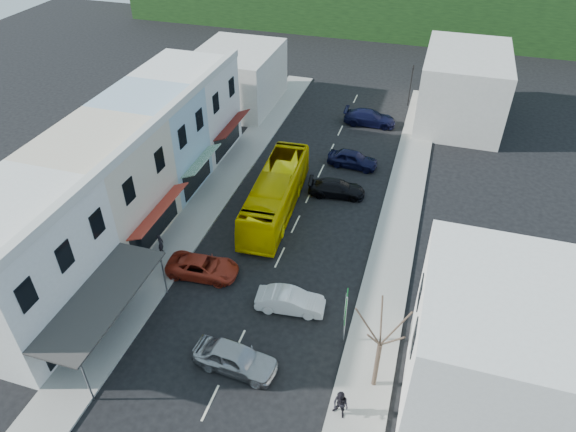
% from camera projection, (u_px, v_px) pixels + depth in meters
% --- Properties ---
extents(ground, '(120.00, 120.00, 0.00)m').
position_uv_depth(ground, '(261.00, 297.00, 32.97)').
color(ground, black).
rests_on(ground, ground).
extents(sidewalk_left, '(3.00, 52.00, 0.15)m').
position_uv_depth(sidewalk_left, '(215.00, 193.00, 42.33)').
color(sidewalk_left, gray).
rests_on(sidewalk_left, ground).
extents(sidewalk_right, '(3.00, 52.00, 0.15)m').
position_uv_depth(sidewalk_right, '(398.00, 225.00, 38.84)').
color(sidewalk_right, gray).
rests_on(sidewalk_right, ground).
extents(shopfront_row, '(8.25, 30.00, 8.00)m').
position_uv_depth(shopfront_row, '(120.00, 174.00, 37.31)').
color(shopfront_row, silver).
rests_on(shopfront_row, ground).
extents(right_building, '(8.00, 9.00, 8.00)m').
position_uv_depth(right_building, '(498.00, 356.00, 24.37)').
color(right_building, silver).
rests_on(right_building, ground).
extents(distant_block_left, '(8.00, 10.00, 6.00)m').
position_uv_depth(distant_block_left, '(238.00, 77.00, 54.64)').
color(distant_block_left, '#B7B2A8').
rests_on(distant_block_left, ground).
extents(distant_block_right, '(8.00, 12.00, 7.00)m').
position_uv_depth(distant_block_right, '(463.00, 87.00, 51.28)').
color(distant_block_right, '#B7B2A8').
rests_on(distant_block_right, ground).
extents(bus, '(3.17, 11.73, 3.10)m').
position_uv_depth(bus, '(276.00, 194.00, 39.59)').
color(bus, '#DABE00').
rests_on(bus, ground).
extents(car_silver, '(4.52, 2.11, 1.40)m').
position_uv_depth(car_silver, '(236.00, 359.00, 28.21)').
color(car_silver, '#A5A6AA').
rests_on(car_silver, ground).
extents(car_white, '(4.57, 2.27, 1.40)m').
position_uv_depth(car_white, '(290.00, 301.00, 31.72)').
color(car_white, silver).
rests_on(car_white, ground).
extents(car_red, '(4.73, 2.25, 1.40)m').
position_uv_depth(car_red, '(203.00, 267.00, 34.23)').
color(car_red, maroon).
rests_on(car_red, ground).
extents(car_black_near, '(4.70, 2.42, 1.40)m').
position_uv_depth(car_black_near, '(337.00, 188.00, 41.81)').
color(car_black_near, black).
rests_on(car_black_near, ground).
extents(car_navy_mid, '(4.50, 2.07, 1.40)m').
position_uv_depth(car_navy_mid, '(353.00, 159.00, 45.45)').
color(car_navy_mid, black).
rests_on(car_navy_mid, ground).
extents(car_navy_far, '(4.56, 2.00, 1.40)m').
position_uv_depth(car_navy_far, '(370.00, 118.00, 52.02)').
color(car_navy_far, black).
rests_on(car_navy_far, ground).
extents(pedestrian_left, '(0.51, 0.67, 1.70)m').
position_uv_depth(pedestrian_left, '(161.00, 243.00, 35.73)').
color(pedestrian_left, black).
rests_on(pedestrian_left, sidewalk_left).
extents(pedestrian_right, '(0.82, 0.68, 1.70)m').
position_uv_depth(pedestrian_right, '(340.00, 405.00, 25.62)').
color(pedestrian_right, black).
rests_on(pedestrian_right, sidewalk_right).
extents(direction_sign, '(0.61, 1.69, 3.66)m').
position_uv_depth(direction_sign, '(345.00, 320.00, 29.00)').
color(direction_sign, '#09531A').
rests_on(direction_sign, ground).
extents(street_tree, '(3.17, 3.17, 6.72)m').
position_uv_depth(street_tree, '(380.00, 345.00, 25.69)').
color(street_tree, '#382B21').
rests_on(street_tree, ground).
extents(traffic_signal, '(0.56, 0.96, 4.56)m').
position_uv_depth(traffic_signal, '(411.00, 86.00, 54.69)').
color(traffic_signal, black).
rests_on(traffic_signal, ground).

